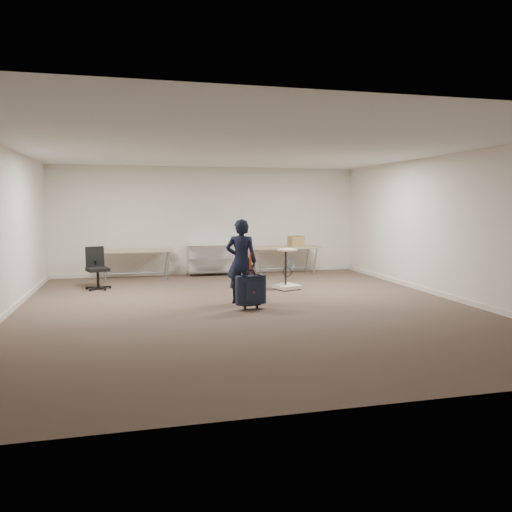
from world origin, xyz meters
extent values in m
plane|color=#413227|center=(0.00, 0.00, 0.00)|extent=(9.00, 9.00, 0.00)
plane|color=silver|center=(0.00, 4.50, 1.40)|extent=(8.00, 0.00, 8.00)
plane|color=silver|center=(0.00, -4.50, 1.40)|extent=(8.00, 0.00, 8.00)
plane|color=silver|center=(4.00, 0.00, 1.40)|extent=(0.00, 9.00, 9.00)
plane|color=silver|center=(0.00, 0.00, 2.80)|extent=(8.00, 8.00, 0.00)
cube|color=silver|center=(0.00, 4.49, 0.05)|extent=(8.00, 0.02, 0.10)
cube|color=silver|center=(-3.99, 0.00, 0.05)|extent=(0.02, 9.00, 0.10)
cube|color=silver|center=(3.99, 0.00, 0.05)|extent=(0.02, 9.00, 0.10)
cube|color=tan|center=(-1.90, 3.95, 0.71)|extent=(1.80, 0.75, 0.03)
cylinder|color=gray|center=(-1.90, 3.95, 0.15)|extent=(1.50, 0.02, 0.02)
cylinder|color=gray|center=(-2.65, 3.65, 0.35)|extent=(0.13, 0.04, 0.69)
cylinder|color=gray|center=(-1.15, 3.65, 0.35)|extent=(0.13, 0.04, 0.69)
cylinder|color=gray|center=(-2.65, 4.25, 0.35)|extent=(0.13, 0.04, 0.69)
cylinder|color=gray|center=(-1.15, 4.25, 0.35)|extent=(0.13, 0.04, 0.69)
cube|color=tan|center=(1.90, 3.95, 0.71)|extent=(1.80, 0.75, 0.03)
cylinder|color=gray|center=(1.90, 3.95, 0.15)|extent=(1.50, 0.02, 0.02)
cylinder|color=gray|center=(1.15, 3.65, 0.35)|extent=(0.13, 0.04, 0.69)
cylinder|color=gray|center=(2.65, 3.65, 0.35)|extent=(0.13, 0.04, 0.69)
cylinder|color=gray|center=(1.15, 4.25, 0.35)|extent=(0.13, 0.04, 0.69)
cylinder|color=gray|center=(2.65, 4.25, 0.35)|extent=(0.13, 0.04, 0.69)
cylinder|color=silver|center=(-0.60, 3.98, 0.40)|extent=(0.02, 0.02, 0.80)
cylinder|color=silver|center=(0.60, 3.98, 0.40)|extent=(0.02, 0.02, 0.80)
cylinder|color=silver|center=(-0.60, 4.42, 0.40)|extent=(0.02, 0.02, 0.80)
cylinder|color=silver|center=(0.60, 4.42, 0.40)|extent=(0.02, 0.02, 0.80)
cube|color=silver|center=(0.00, 4.20, 0.10)|extent=(1.20, 0.45, 0.02)
cube|color=silver|center=(0.00, 4.20, 0.45)|extent=(1.20, 0.45, 0.02)
cube|color=silver|center=(0.00, 4.20, 0.78)|extent=(1.20, 0.45, 0.01)
imported|color=black|center=(-0.01, 0.45, 0.79)|extent=(0.66, 0.54, 1.57)
cube|color=black|center=(0.04, -0.13, 0.35)|extent=(0.40, 0.28, 0.50)
cube|color=black|center=(0.03, -0.11, 0.08)|extent=(0.35, 0.21, 0.03)
cylinder|color=black|center=(-0.08, -0.16, 0.03)|extent=(0.04, 0.07, 0.07)
cylinder|color=black|center=(0.15, -0.11, 0.03)|extent=(0.04, 0.07, 0.07)
torus|color=black|center=(0.04, -0.13, 0.63)|extent=(0.16, 0.05, 0.16)
cube|color=red|center=(0.03, -0.11, 0.81)|extent=(0.03, 0.01, 0.39)
cylinder|color=black|center=(-2.71, 2.65, 0.04)|extent=(0.56, 0.56, 0.08)
cylinder|color=black|center=(-2.71, 2.65, 0.23)|extent=(0.06, 0.06, 0.37)
cube|color=black|center=(-2.71, 2.65, 0.44)|extent=(0.54, 0.54, 0.07)
cube|color=black|center=(-2.77, 2.85, 0.70)|extent=(0.39, 0.17, 0.45)
cube|color=beige|center=(1.27, 1.70, 0.06)|extent=(0.61, 0.61, 0.08)
cylinder|color=black|center=(1.08, 1.51, 0.02)|extent=(0.06, 0.06, 0.04)
cylinder|color=black|center=(1.27, 1.75, 0.48)|extent=(0.05, 0.05, 0.76)
cube|color=beige|center=(1.27, 1.70, 0.86)|extent=(0.41, 0.39, 0.04)
torus|color=blue|center=(1.32, 1.62, 0.57)|extent=(0.26, 0.18, 0.23)
cube|color=olive|center=(2.22, 3.94, 0.87)|extent=(0.42, 0.34, 0.28)
camera|label=1|loc=(-1.94, -8.53, 1.85)|focal=35.00mm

